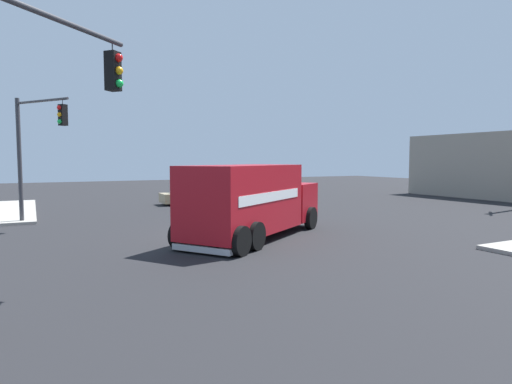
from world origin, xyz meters
TOP-DOWN VIEW (x-y plane):
  - ground_plane at (0.00, 0.00)m, footprint 100.00×100.00m
  - delivery_truck at (1.30, 0.81)m, footprint 6.56×7.91m
  - traffic_light_primary at (-6.63, -6.86)m, footprint 3.11×2.20m
  - traffic_light_secondary at (7.05, -6.87)m, footprint 2.89×3.08m
  - pickup_black at (-9.10, 5.42)m, footprint 2.53×5.32m
  - sedan_tan at (-12.57, 2.99)m, footprint 2.15×4.36m

SIDE VIEW (x-z plane):
  - ground_plane at x=0.00m, z-range 0.00..0.00m
  - sedan_tan at x=-12.57m, z-range -0.03..1.28m
  - pickup_black at x=-9.10m, z-range 0.04..1.42m
  - delivery_truck at x=1.30m, z-range 0.06..2.99m
  - traffic_light_primary at x=-6.63m, z-range 1.05..7.03m
  - traffic_light_secondary at x=7.05m, z-range 0.97..7.25m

